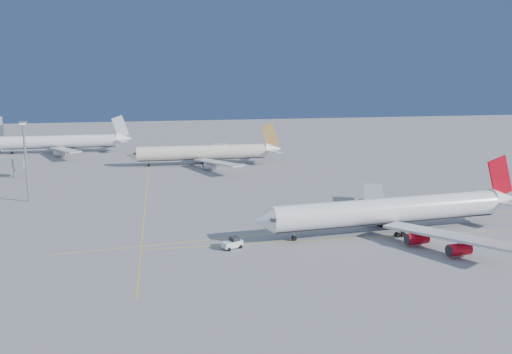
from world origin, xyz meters
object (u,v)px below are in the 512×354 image
Objects in this scene: airliner_virgin at (394,211)px; light_mast at (25,155)px; pushback_tug at (233,243)px; airliner_third at (63,142)px; airliner_etihad at (205,152)px.

light_mast is at bearing 147.22° from airliner_virgin.
airliner_virgin is 14.15× the size of pushback_tug.
light_mast reaches higher than airliner_virgin.
airliner_third is 2.58× the size of light_mast.
airliner_third reaches higher than airliner_etihad.
airliner_virgin is at bearing -69.01° from airliner_etihad.
light_mast is (4.28, -89.65, 8.87)m from airliner_third.
light_mast reaches higher than airliner_third.
light_mast is at bearing -87.80° from airliner_third.
airliner_virgin reaches higher than airliner_third.
airliner_etihad is at bearing -34.05° from airliner_third.
pushback_tug is at bearing -178.23° from airliner_virgin.
airliner_etihad is 101.57m from pushback_tug.
airliner_third is 12.17× the size of pushback_tug.
airliner_third is 90.19m from light_mast.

